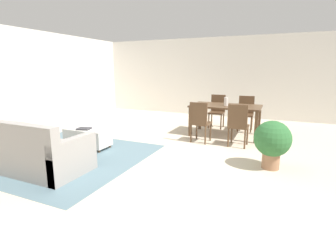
# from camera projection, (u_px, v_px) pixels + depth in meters

# --- Properties ---
(ground_plane) EXTENTS (10.80, 10.80, 0.00)m
(ground_plane) POSITION_uv_depth(u_px,v_px,m) (158.00, 162.00, 4.53)
(ground_plane) COLOR beige
(wall_back) EXTENTS (9.00, 0.12, 2.70)m
(wall_back) POSITION_uv_depth(u_px,v_px,m) (221.00, 77.00, 8.75)
(wall_back) COLOR silver
(wall_back) RESTS_ON ground_plane
(wall_left) EXTENTS (0.12, 11.00, 2.70)m
(wall_left) POSITION_uv_depth(u_px,v_px,m) (9.00, 80.00, 6.50)
(wall_left) COLOR silver
(wall_left) RESTS_ON ground_plane
(area_rug) EXTENTS (3.00, 2.80, 0.01)m
(area_rug) POSITION_uv_depth(u_px,v_px,m) (63.00, 156.00, 4.82)
(area_rug) COLOR slate
(area_rug) RESTS_ON ground_plane
(couch) EXTENTS (2.07, 0.89, 0.86)m
(couch) POSITION_uv_depth(u_px,v_px,m) (27.00, 152.00, 4.17)
(couch) COLOR gray
(couch) RESTS_ON ground_plane
(ottoman_table) EXTENTS (0.94, 0.45, 0.41)m
(ottoman_table) POSITION_uv_depth(u_px,v_px,m) (88.00, 137.00, 5.32)
(ottoman_table) COLOR silver
(ottoman_table) RESTS_ON ground_plane
(dining_table) EXTENTS (1.66, 0.93, 0.76)m
(dining_table) POSITION_uv_depth(u_px,v_px,m) (226.00, 109.00, 6.21)
(dining_table) COLOR #513823
(dining_table) RESTS_ON ground_plane
(dining_chair_near_left) EXTENTS (0.43, 0.43, 0.92)m
(dining_chair_near_left) POSITION_uv_depth(u_px,v_px,m) (200.00, 120.00, 5.63)
(dining_chair_near_left) COLOR #513823
(dining_chair_near_left) RESTS_ON ground_plane
(dining_chair_near_right) EXTENTS (0.41, 0.41, 0.92)m
(dining_chair_near_right) POSITION_uv_depth(u_px,v_px,m) (238.00, 123.00, 5.31)
(dining_chair_near_right) COLOR #513823
(dining_chair_near_right) RESTS_ON ground_plane
(dining_chair_far_left) EXTENTS (0.40, 0.40, 0.92)m
(dining_chair_far_left) POSITION_uv_depth(u_px,v_px,m) (217.00, 109.00, 7.13)
(dining_chair_far_left) COLOR #513823
(dining_chair_far_left) RESTS_ON ground_plane
(dining_chair_far_right) EXTENTS (0.42, 0.42, 0.92)m
(dining_chair_far_right) POSITION_uv_depth(u_px,v_px,m) (246.00, 111.00, 6.81)
(dining_chair_far_right) COLOR #513823
(dining_chair_far_right) RESTS_ON ground_plane
(vase_centerpiece) EXTENTS (0.10, 0.10, 0.20)m
(vase_centerpiece) POSITION_uv_depth(u_px,v_px,m) (226.00, 101.00, 6.13)
(vase_centerpiece) COLOR silver
(vase_centerpiece) RESTS_ON dining_table
(book_on_ottoman) EXTENTS (0.30, 0.26, 0.03)m
(book_on_ottoman) POSITION_uv_depth(u_px,v_px,m) (84.00, 129.00, 5.22)
(book_on_ottoman) COLOR #333338
(book_on_ottoman) RESTS_ON ottoman_table
(potted_plant) EXTENTS (0.59, 0.59, 0.81)m
(potted_plant) POSITION_uv_depth(u_px,v_px,m) (272.00, 141.00, 4.14)
(potted_plant) COLOR #996B4C
(potted_plant) RESTS_ON ground_plane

